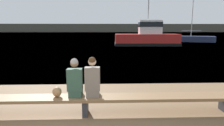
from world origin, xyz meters
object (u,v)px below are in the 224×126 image
Objects in this scene: bench_main at (85,99)px; moored_sailboat at (193,39)px; person_left at (75,80)px; shopping_bag at (57,92)px; person_right at (93,80)px; tugboat_red at (147,38)px.

moored_sailboat is (15.64, 28.93, 0.12)m from bench_main.
person_left reaches higher than bench_main.
shopping_bag is (-0.71, 0.02, 0.21)m from bench_main.
bench_main is at bearing -178.10° from person_right.
person_right is 22.21m from tugboat_red.
person_left is 0.11× the size of moored_sailboat.
shopping_bag is 0.03× the size of moored_sailboat.
person_left is 0.12× the size of tugboat_red.
person_left is at bearing -1.94° from shopping_bag.
bench_main is 0.55m from person_right.
tugboat_red reaches higher than shopping_bag.
person_right is (0.19, 0.01, 0.52)m from bench_main.
bench_main is 0.74m from shopping_bag.
shopping_bag is (-0.90, 0.02, -0.31)m from person_right.
bench_main is 0.89× the size of moored_sailboat.
bench_main is at bearing 176.27° from moored_sailboat.
tugboat_red reaches higher than bench_main.
tugboat_red reaches higher than person_right.
person_right is 0.12× the size of tugboat_red.
person_left is 33.00m from moored_sailboat.
shopping_bag is 33.21m from moored_sailboat.
person_right is at bearing 1.90° from bench_main.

